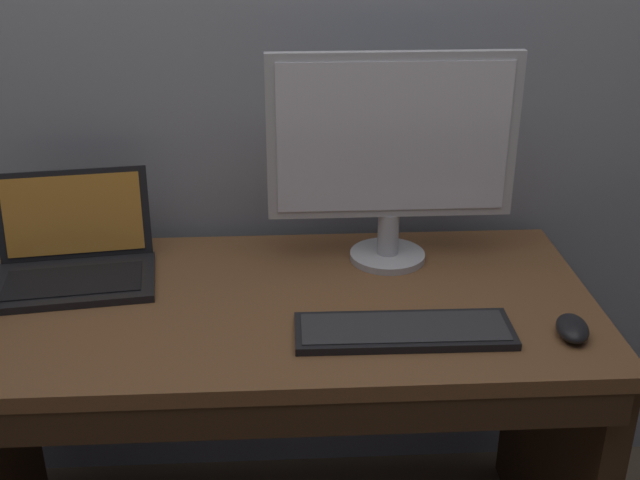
{
  "coord_description": "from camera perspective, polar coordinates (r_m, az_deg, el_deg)",
  "views": [
    {
      "loc": [
        0.03,
        -1.54,
        1.61
      ],
      "look_at": [
        0.12,
        0.0,
        0.91
      ],
      "focal_mm": 44.78,
      "sensor_mm": 36.0,
      "label": 1
    }
  ],
  "objects": [
    {
      "name": "external_monitor",
      "position": [
        1.82,
        5.17,
        6.23
      ],
      "size": [
        0.57,
        0.18,
        0.5
      ],
      "color": "#B7B7BC",
      "rests_on": "desk"
    },
    {
      "name": "wired_keyboard",
      "position": [
        1.63,
        6.03,
        -6.46
      ],
      "size": [
        0.44,
        0.15,
        0.02
      ],
      "color": "black",
      "rests_on": "desk"
    },
    {
      "name": "laptop_black",
      "position": [
        1.91,
        -17.18,
        -1.35
      ],
      "size": [
        0.38,
        0.31,
        0.23
      ],
      "color": "black",
      "rests_on": "desk"
    },
    {
      "name": "computer_mouse",
      "position": [
        1.69,
        17.59,
        -6.04
      ],
      "size": [
        0.08,
        0.11,
        0.04
      ],
      "primitive_type": "ellipsoid",
      "rotation": [
        0.0,
        0.0,
        -0.17
      ],
      "color": "black",
      "rests_on": "desk"
    },
    {
      "name": "desk",
      "position": [
        1.88,
        -3.57,
        -10.97
      ],
      "size": [
        1.43,
        0.68,
        0.77
      ],
      "color": "brown",
      "rests_on": "ground"
    }
  ]
}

